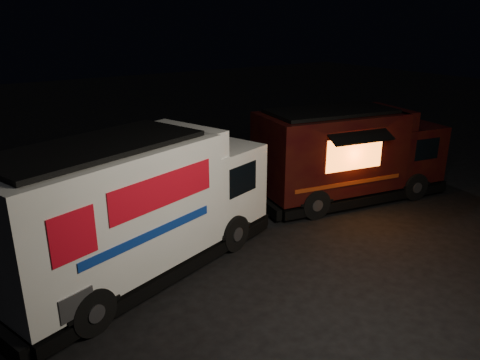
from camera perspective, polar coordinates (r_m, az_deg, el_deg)
ground at (r=12.14m, az=3.14°, el=-9.95°), size 80.00×80.00×0.00m
white_truck at (r=11.37m, az=-12.23°, el=-2.95°), size 7.96×4.83×3.41m
red_truck at (r=16.20m, az=13.33°, el=3.17°), size 7.05×3.59×3.13m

